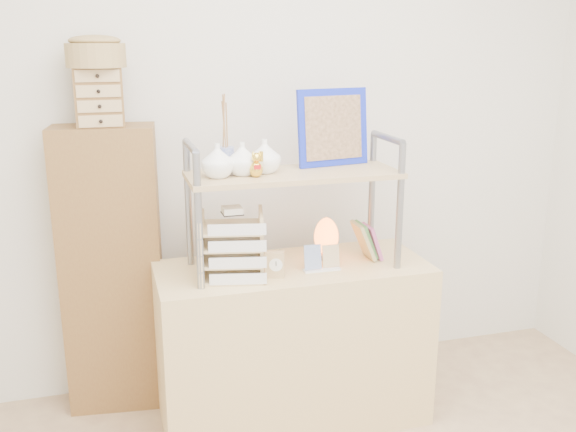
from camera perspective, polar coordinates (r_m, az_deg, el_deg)
name	(u,v)px	position (r m, az deg, el deg)	size (l,w,h in m)	color
room_shell	(374,47)	(1.91, 7.65, 14.70)	(3.42, 3.41, 2.61)	silver
desk	(293,343)	(2.99, 0.44, -11.23)	(1.20, 0.50, 0.75)	tan
cabinet	(112,271)	(3.11, -15.34, -4.70)	(0.45, 0.24, 1.35)	brown
hutch	(282,168)	(2.72, -0.54, 4.25)	(0.90, 0.34, 0.76)	gray
letter_tray	(233,250)	(2.67, -4.93, -3.00)	(0.29, 0.28, 0.31)	#D7B681
salt_lamp	(326,237)	(2.92, 3.40, -1.91)	(0.12, 0.12, 0.19)	brown
desk_clock	(275,265)	(2.69, -1.18, -4.34)	(0.09, 0.06, 0.11)	tan
postcard_stand	(322,263)	(2.78, 3.01, -4.17)	(0.16, 0.05, 0.12)	white
drawer_chest	(99,97)	(2.92, -16.45, 10.09)	(0.20, 0.16, 0.25)	brown
woven_basket	(96,55)	(2.91, -16.72, 13.52)	(0.25, 0.25, 0.10)	olive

